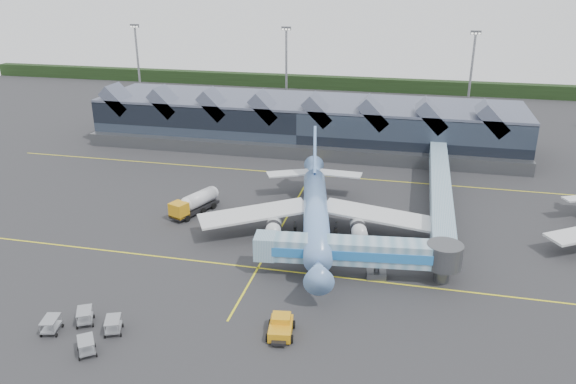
% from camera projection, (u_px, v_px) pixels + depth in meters
% --- Properties ---
extents(ground, '(260.00, 260.00, 0.00)m').
position_uv_depth(ground, '(274.00, 241.00, 78.41)').
color(ground, '#2D2C2F').
rests_on(ground, ground).
extents(taxi_stripes, '(120.00, 60.00, 0.01)m').
position_uv_depth(taxi_stripes, '(289.00, 213.00, 87.47)').
color(taxi_stripes, yellow).
rests_on(taxi_stripes, ground).
extents(tree_line_far, '(260.00, 4.00, 4.00)m').
position_uv_depth(tree_line_far, '(360.00, 84.00, 177.44)').
color(tree_line_far, black).
rests_on(tree_line_far, ground).
extents(terminal, '(90.00, 22.25, 12.52)m').
position_uv_depth(terminal, '(305.00, 122.00, 120.63)').
color(terminal, black).
rests_on(terminal, ground).
extents(light_masts, '(132.40, 42.56, 22.45)m').
position_uv_depth(light_masts, '(432.00, 79.00, 126.40)').
color(light_masts, gray).
rests_on(light_masts, ground).
extents(main_airliner, '(33.24, 38.75, 12.51)m').
position_uv_depth(main_airliner, '(316.00, 210.00, 79.22)').
color(main_airliner, '#6A8FD6').
rests_on(main_airliner, ground).
extents(jet_bridge, '(25.06, 6.24, 5.08)m').
position_uv_depth(jet_bridge, '(368.00, 252.00, 67.84)').
color(jet_bridge, '#6793AC').
rests_on(jet_bridge, ground).
extents(fuel_truck, '(5.45, 9.45, 3.22)m').
position_uv_depth(fuel_truck, '(196.00, 202.00, 86.85)').
color(fuel_truck, black).
rests_on(fuel_truck, ground).
extents(pushback_tug, '(3.18, 4.55, 1.90)m').
position_uv_depth(pushback_tug, '(281.00, 327.00, 57.84)').
color(pushback_tug, orange).
rests_on(pushback_tug, ground).
extents(baggage_carts, '(8.46, 7.32, 1.64)m').
position_uv_depth(baggage_carts, '(84.00, 327.00, 57.69)').
color(baggage_carts, '#999BA1').
rests_on(baggage_carts, ground).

